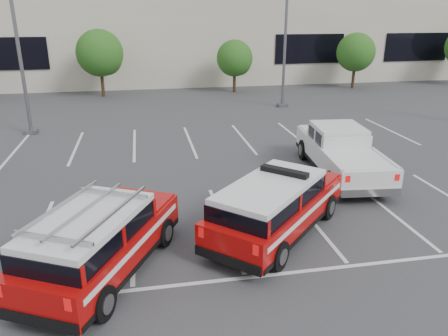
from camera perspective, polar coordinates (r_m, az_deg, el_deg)
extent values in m
plane|color=#3A3A3D|center=(13.32, 0.00, -7.37)|extent=(120.00, 120.00, 0.00)
cube|color=silver|center=(17.38, -2.76, -0.63)|extent=(23.00, 15.00, 0.01)
cube|color=beige|center=(43.73, -8.20, 17.02)|extent=(60.00, 15.00, 8.00)
cylinder|color=#3F2B19|center=(34.13, -15.58, 10.51)|extent=(0.24, 0.24, 1.84)
sphere|color=#1D5316|center=(33.86, -15.94, 14.25)|extent=(3.37, 3.37, 3.37)
sphere|color=#1D5316|center=(34.08, -15.14, 13.49)|extent=(2.24, 2.24, 2.24)
cylinder|color=#3F2B19|center=(34.80, 1.36, 11.12)|extent=(0.24, 0.24, 1.51)
sphere|color=#1D5316|center=(34.56, 1.39, 14.15)|extent=(2.77, 2.77, 2.77)
sphere|color=#1D5316|center=(34.89, 1.97, 13.50)|extent=(1.85, 1.85, 1.85)
cylinder|color=#3F2B19|center=(38.13, 16.52, 11.23)|extent=(0.24, 0.24, 1.67)
sphere|color=#1D5316|center=(37.90, 16.83, 14.28)|extent=(3.07, 3.07, 3.07)
sphere|color=#1D5316|center=(38.31, 17.17, 13.59)|extent=(2.05, 2.05, 2.05)
cube|color=#59595E|center=(25.05, -23.84, 4.37)|extent=(0.60, 0.60, 0.20)
cylinder|color=#59595E|center=(24.34, -25.49, 15.51)|extent=(0.18, 0.18, 10.00)
cube|color=#59595E|center=(29.73, 7.61, 8.14)|extent=(0.60, 0.60, 0.20)
cylinder|color=#59595E|center=(29.13, 8.07, 17.61)|extent=(0.18, 0.18, 10.00)
cube|color=#A40807|center=(12.64, 6.98, -5.41)|extent=(5.06, 5.14, 0.81)
cube|color=black|center=(11.99, 6.07, -3.59)|extent=(3.88, 3.93, 0.42)
cube|color=silver|center=(11.88, 6.12, -2.32)|extent=(3.80, 3.85, 0.15)
cube|color=black|center=(12.52, 7.89, -0.46)|extent=(1.21, 1.18, 0.14)
cube|color=silver|center=(17.57, 15.04, 1.60)|extent=(2.66, 6.15, 0.87)
cube|color=black|center=(17.87, 14.66, 4.16)|extent=(2.10, 2.29, 0.45)
cube|color=silver|center=(17.80, 14.75, 5.11)|extent=(2.06, 2.25, 0.16)
cube|color=#A40807|center=(11.16, -15.59, -9.66)|extent=(3.98, 5.30, 0.82)
cube|color=black|center=(10.51, -17.27, -7.91)|extent=(3.13, 3.84, 0.43)
cube|color=silver|center=(10.39, -17.43, -6.49)|extent=(3.07, 3.77, 0.16)
cube|color=#A5A5A8|center=(10.27, -17.59, -5.12)|extent=(3.03, 3.57, 0.06)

